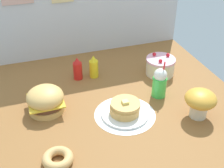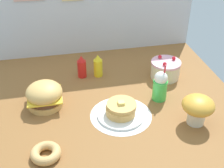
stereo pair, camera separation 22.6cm
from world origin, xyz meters
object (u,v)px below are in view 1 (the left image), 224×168
at_px(pancake_stack, 125,110).
at_px(cream_soda_cup, 160,83).
at_px(burger, 46,100).
at_px(donut_pink_glaze, 58,158).
at_px(mushroom_stool, 200,101).
at_px(ketchup_bottle, 78,69).
at_px(layer_cake, 160,66).
at_px(mustard_bottle, 94,67).

height_order(pancake_stack, cream_soda_cup, cream_soda_cup).
xyz_separation_m(burger, donut_pink_glaze, (-0.01, -0.52, -0.06)).
xyz_separation_m(burger, mushroom_stool, (1.00, -0.41, 0.04)).
distance_m(ketchup_bottle, mushroom_stool, 1.02).
bearing_deg(pancake_stack, cream_soda_cup, 22.69).
bearing_deg(mushroom_stool, donut_pink_glaze, -173.73).
height_order(cream_soda_cup, donut_pink_glaze, cream_soda_cup).
height_order(ketchup_bottle, donut_pink_glaze, ketchup_bottle).
height_order(burger, donut_pink_glaze, burger).
height_order(layer_cake, mushroom_stool, mushroom_stool).
bearing_deg(ketchup_bottle, cream_soda_cup, -39.52).
relative_size(layer_cake, ketchup_bottle, 1.25).
bearing_deg(donut_pink_glaze, pancake_stack, 28.56).
bearing_deg(mushroom_stool, cream_soda_cup, 115.92).
bearing_deg(pancake_stack, layer_cake, 41.52).
xyz_separation_m(burger, layer_cake, (1.00, 0.20, -0.01)).
height_order(layer_cake, cream_soda_cup, cream_soda_cup).
bearing_deg(mustard_bottle, donut_pink_glaze, -118.27).
xyz_separation_m(pancake_stack, mustard_bottle, (-0.07, 0.57, 0.05)).
bearing_deg(cream_soda_cup, burger, 173.78).
relative_size(burger, mustard_bottle, 1.33).
height_order(pancake_stack, donut_pink_glaze, pancake_stack).
relative_size(layer_cake, cream_soda_cup, 0.83).
bearing_deg(cream_soda_cup, pancake_stack, -157.31).
bearing_deg(donut_pink_glaze, ketchup_bottle, 69.53).
distance_m(pancake_stack, layer_cake, 0.65).
xyz_separation_m(cream_soda_cup, donut_pink_glaze, (-0.86, -0.43, -0.09)).
height_order(burger, cream_soda_cup, cream_soda_cup).
relative_size(pancake_stack, donut_pink_glaze, 1.83).
bearing_deg(ketchup_bottle, donut_pink_glaze, -110.47).
bearing_deg(donut_pink_glaze, layer_cake, 35.27).
height_order(layer_cake, donut_pink_glaze, layer_cake).
bearing_deg(donut_pink_glaze, cream_soda_cup, 26.36).
distance_m(layer_cake, donut_pink_glaze, 1.24).
bearing_deg(pancake_stack, mushroom_stool, -19.97).
height_order(pancake_stack, layer_cake, layer_cake).
xyz_separation_m(ketchup_bottle, cream_soda_cup, (0.53, -0.44, 0.02)).
relative_size(burger, pancake_stack, 0.78).
distance_m(ketchup_bottle, cream_soda_cup, 0.69).
relative_size(layer_cake, mustard_bottle, 1.25).
height_order(layer_cake, ketchup_bottle, ketchup_bottle).
distance_m(mustard_bottle, donut_pink_glaze, 0.97).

